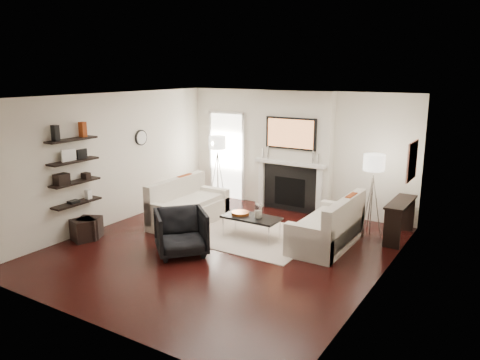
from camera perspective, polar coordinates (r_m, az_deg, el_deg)
The scene contains 71 objects.
room_envelope at distance 8.12m, azimuth -2.24°, elevation 0.55°, with size 6.00×6.00×6.00m.
chimney_breast at distance 10.58m, azimuth 6.53°, elevation 3.46°, with size 1.80×0.25×2.70m, color silver.
fireplace_surround at distance 10.63m, azimuth 6.10°, elevation -1.06°, with size 1.30×0.02×1.04m, color black.
firebox at distance 10.64m, azimuth 6.08°, elevation -1.43°, with size 0.75×0.02×0.65m, color black.
mantel_pilaster_l at distance 10.92m, azimuth 2.63°, elevation -0.45°, with size 0.12×0.08×1.10m, color white.
mantel_pilaster_r at distance 10.31m, azimuth 9.63°, elevation -1.45°, with size 0.12×0.08×1.10m, color white.
mantel_shelf at distance 10.45m, azimuth 6.06°, elevation 2.07°, with size 1.70×0.18×0.07m, color white.
tv_body at distance 10.37m, azimuth 6.21°, elevation 5.67°, with size 1.20×0.06×0.70m, color black.
tv_screen at distance 10.34m, azimuth 6.13°, elevation 5.65°, with size 1.10×0.01×0.62m, color #BF723F.
candlestick_l_tall at distance 10.67m, azimuth 3.45°, elevation 3.36°, with size 0.04×0.04×0.30m, color silver.
candlestick_l_short at distance 10.74m, azimuth 2.84°, elevation 3.27°, with size 0.04×0.04×0.24m, color silver.
candlestick_r_tall at distance 10.21m, azimuth 8.89°, elevation 2.77°, with size 0.04×0.04×0.30m, color silver.
candlestick_r_short at distance 10.16m, azimuth 9.56°, elevation 2.53°, with size 0.04×0.04×0.24m, color silver.
hallway_panel at distance 11.61m, azimuth -1.56°, elevation 2.91°, with size 0.90×0.02×2.10m, color white.
door_trim_l at distance 11.86m, azimuth -3.55°, elevation 3.11°, with size 0.06×0.06×2.16m, color white.
door_trim_r at distance 11.34m, azimuth 0.41°, elevation 2.67°, with size 0.06×0.06×2.16m, color white.
door_trim_top at distance 11.45m, azimuth -1.65°, elevation 8.22°, with size 1.02×0.06×0.06m, color white.
rug at distance 9.20m, azimuth 0.84°, elevation -6.62°, with size 2.60×2.00×0.01m, color beige.
loveseat_left_base at distance 9.85m, azimuth -6.20°, elevation -4.09°, with size 0.85×1.80×0.42m, color beige.
loveseat_left_back at distance 9.97m, azimuth -7.77°, elevation -2.04°, with size 0.18×1.80×0.80m, color beige.
loveseat_left_arm_n at distance 9.23m, azimuth -9.32°, elevation -4.80°, with size 0.85×0.18×0.60m, color beige.
loveseat_left_arm_s at distance 10.45m, azimuth -3.49°, elevation -2.51°, with size 0.85×0.18×0.60m, color beige.
loveseat_left_cushion at distance 9.75m, azimuth -6.01°, elevation -2.68°, with size 0.63×1.44×0.10m, color beige.
pillow_left_orange at distance 10.14m, azimuth -6.73°, elevation -0.55°, with size 0.10×0.42×0.42m, color #8D3511.
pillow_left_charcoal at distance 9.70m, azimuth -8.93°, elevation -1.33°, with size 0.10×0.40×0.40m, color black.
loveseat_right_base at distance 8.73m, azimuth 10.44°, elevation -6.55°, with size 0.85×1.80×0.42m, color beige.
loveseat_right_back at distance 8.52m, azimuth 12.63°, elevation -4.90°, with size 0.18×1.80×0.80m, color beige.
loveseat_right_arm_n at distance 7.99m, azimuth 8.31°, elevation -7.66°, with size 0.85×0.18×0.60m, color beige.
loveseat_right_arm_s at distance 9.42m, azimuth 12.29°, elevation -4.56°, with size 0.85×0.18×0.60m, color beige.
loveseat_right_cushion at distance 8.66m, azimuth 10.21°, elevation -4.87°, with size 0.63×1.44×0.10m, color beige.
pillow_right_orange at distance 8.73m, azimuth 13.36°, elevation -3.09°, with size 0.10×0.42×0.42m, color #8D3511.
pillow_right_charcoal at distance 8.19m, azimuth 12.00°, elevation -4.18°, with size 0.10×0.40×0.40m, color black.
coffee_table at distance 8.92m, azimuth 1.40°, elevation -4.60°, with size 1.10×0.55×0.04m, color black.
coffee_leg_nw at distance 9.06m, azimuth -2.06°, elevation -5.72°, with size 0.02×0.02×0.38m, color silver.
coffee_leg_ne at distance 8.57m, azimuth 3.54°, elevation -6.86°, with size 0.02×0.02×0.38m, color silver.
coffee_leg_sw at distance 9.41m, azimuth -0.56°, elevation -4.98°, with size 0.02×0.02×0.38m, color silver.
coffee_leg_se at distance 8.94m, azimuth 4.89°, elevation -6.02°, with size 0.02×0.02×0.38m, color silver.
hurricane_glass at distance 8.80m, azimuth 2.25°, elevation -3.77°, with size 0.14×0.14×0.25m, color white.
hurricane_candle at distance 8.82m, azimuth 2.24°, elevation -4.17°, with size 0.11×0.11×0.16m, color white.
copper_bowl at distance 9.03m, azimuth 0.03°, elevation -4.08°, with size 0.34×0.34×0.06m, color #B6531E.
armchair at distance 8.20m, azimuth -7.19°, elevation -6.10°, with size 0.84×0.78×0.86m, color black.
lamp_left_post at distance 11.36m, azimuth -2.73°, elevation 0.34°, with size 0.02×0.02×1.20m, color silver.
lamp_left_shade at distance 11.20m, azimuth -2.78°, elevation 4.59°, with size 0.40×0.40×0.30m, color white.
lamp_left_leg_a at distance 11.30m, azimuth -2.28°, elevation 0.28°, with size 0.02×0.02×1.25m, color silver.
lamp_left_leg_b at distance 11.46m, azimuth -2.69°, elevation 0.47°, with size 0.02×0.02×1.25m, color silver.
lamp_left_leg_c at distance 11.31m, azimuth -3.24°, elevation 0.29°, with size 0.02×0.02×1.25m, color silver.
lamp_right_post at distance 9.30m, azimuth 15.71°, elevation -3.08°, with size 0.02×0.02×1.20m, color silver.
lamp_right_shade at distance 9.10m, azimuth 16.04°, elevation 2.07°, with size 0.40×0.40×0.30m, color white.
lamp_right_leg_a at distance 9.27m, azimuth 16.36°, elevation -3.17°, with size 0.02×0.02×1.25m, color silver.
lamp_right_leg_b at distance 9.40m, azimuth 15.55°, elevation -2.89°, with size 0.02×0.02×1.25m, color silver.
lamp_right_leg_c at distance 9.22m, azimuth 15.21°, elevation -3.17°, with size 0.02×0.02×1.25m, color silver.
console_top at distance 9.25m, azimuth 19.04°, elevation -2.56°, with size 0.35×1.20×0.04m, color black.
console_leg_n at distance 8.84m, azimuth 18.04°, elevation -5.74°, with size 0.30×0.04×0.71m, color black.
console_leg_s at distance 9.87m, azimuth 19.61°, elevation -3.90°, with size 0.30×0.04×0.71m, color black.
wall_art at distance 8.92m, azimuth 20.25°, elevation 2.20°, with size 0.03×0.70×0.70m, color #AC6B56.
shelf_bottom at distance 9.31m, azimuth -19.27°, elevation -2.66°, with size 0.25×1.00×0.04m, color black.
shelf_lower at distance 9.21m, azimuth -19.46°, elevation -0.27°, with size 0.25×1.00×0.04m, color black.
shelf_upper at distance 9.13m, azimuth -19.65°, elevation 2.17°, with size 0.25×1.00×0.04m, color black.
shelf_top at distance 9.07m, azimuth -19.85°, elevation 4.65°, with size 0.25×1.00×0.04m, color black.
decor_magfile_a at distance 8.85m, azimuth -21.59°, elevation 5.34°, with size 0.12×0.10×0.28m, color black.
decor_magfile_b at distance 9.22m, azimuth -18.62°, elevation 5.86°, with size 0.12×0.10×0.28m, color #8D3511.
decor_frame_a at distance 9.06m, azimuth -20.17°, elevation 2.86°, with size 0.04×0.30×0.22m, color white.
decor_frame_b at distance 9.24m, azimuth -18.72°, elevation 3.04°, with size 0.04×0.22×0.18m, color black.
decor_wine_rack at distance 9.02m, azimuth -20.92°, elevation 0.10°, with size 0.18×0.25×0.20m, color black.
decor_box_small at distance 9.36m, azimuth -18.27°, elevation 0.50°, with size 0.15×0.12×0.12m, color black.
decor_books at distance 9.26m, azimuth -19.63°, elevation -2.51°, with size 0.14×0.20×0.05m, color black.
decor_box_tall at distance 9.45m, azimuth -18.02°, elevation -1.66°, with size 0.10×0.10×0.18m, color white.
clock_rim at distance 10.45m, azimuth -11.99°, elevation 5.07°, with size 0.34×0.34×0.04m, color black.
clock_face at distance 10.43m, azimuth -11.89°, elevation 5.07°, with size 0.29×0.29×0.01m, color white.
ottoman_near at distance 9.41m, azimuth -17.89°, elevation -5.57°, with size 0.40×0.40×0.40m, color black.
ottoman_far at distance 9.33m, azimuth -18.52°, elevation -5.78°, with size 0.40×0.40×0.40m, color black.
Camera 1 is at (4.44, -6.56, 3.13)m, focal length 35.00 mm.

